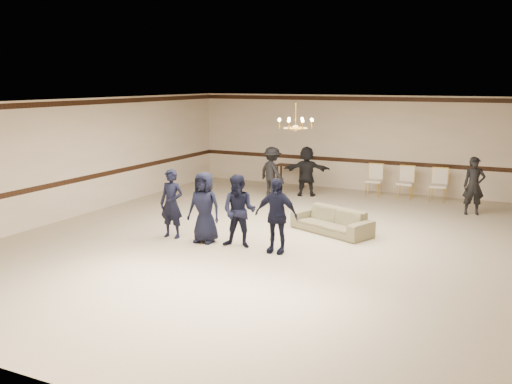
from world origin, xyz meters
TOP-DOWN VIEW (x-y plane):
  - room at (0.00, 0.00)m, footprint 12.01×14.01m
  - chair_rail at (0.00, 6.99)m, footprint 12.00×0.02m
  - crown_molding at (0.00, 6.99)m, footprint 12.00×0.02m
  - chandelier at (0.00, 1.00)m, footprint 0.94×0.94m
  - boy_a at (-2.39, -0.80)m, footprint 0.61×0.42m
  - boy_b at (-1.49, -0.80)m, footprint 0.82×0.55m
  - boy_c at (-0.59, -0.80)m, footprint 0.88×0.73m
  - boy_d at (0.31, -0.80)m, footprint 0.98×0.46m
  - settee at (0.88, 1.26)m, footprint 2.21×1.53m
  - adult_left at (-2.22, 4.54)m, footprint 1.20×1.01m
  - adult_mid at (-1.32, 5.24)m, footprint 1.57×0.92m
  - adult_right at (3.78, 4.84)m, footprint 0.68×0.55m
  - banquet_chair_left at (0.65, 6.17)m, footprint 0.52×0.52m
  - banquet_chair_mid at (1.65, 6.17)m, footprint 0.50×0.50m
  - banquet_chair_right at (2.65, 6.17)m, footprint 0.54×0.54m
  - console_table at (-2.35, 6.37)m, footprint 0.97×0.41m

SIDE VIEW (x-z plane):
  - settee at x=0.88m, z-range 0.00..0.60m
  - console_table at x=-2.35m, z-range 0.00..0.81m
  - banquet_chair_left at x=0.65m, z-range 0.00..1.02m
  - banquet_chair_mid at x=1.65m, z-range 0.00..1.02m
  - banquet_chair_right at x=2.65m, z-range 0.00..1.02m
  - adult_left at x=-2.22m, z-range 0.00..1.62m
  - adult_mid at x=-1.32m, z-range 0.00..1.62m
  - adult_right at x=3.78m, z-range 0.00..1.62m
  - boy_a at x=-2.39m, z-range 0.00..1.64m
  - boy_b at x=-1.49m, z-range 0.00..1.64m
  - boy_c at x=-0.59m, z-range 0.00..1.64m
  - boy_d at x=0.31m, z-range 0.00..1.64m
  - chair_rail at x=0.00m, z-range 0.93..1.07m
  - room at x=0.00m, z-range -0.01..3.20m
  - chandelier at x=0.00m, z-range 2.43..3.32m
  - crown_molding at x=0.00m, z-range 3.01..3.15m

